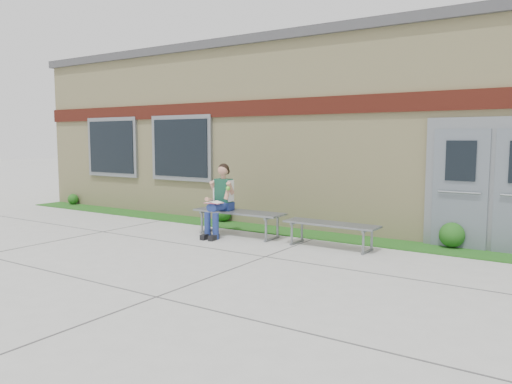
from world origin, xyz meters
The scene contains 9 objects.
ground centered at (0.00, 0.00, 0.00)m, with size 80.00×80.00×0.00m, color #9E9E99.
grass_strip centered at (0.00, 2.60, 0.01)m, with size 16.00×0.80×0.02m, color #1E4A13.
school_building centered at (0.00, 5.99, 2.10)m, with size 16.20×6.22×4.20m.
bench_left centered at (-0.40, 1.72, 0.39)m, with size 1.93×0.55×0.50m.
bench_right centered at (1.60, 1.72, 0.34)m, with size 1.72×0.50×0.45m.
girl centered at (-0.70, 1.51, 0.76)m, with size 0.53×0.86×1.44m.
shrub_west centered at (-7.14, 2.85, 0.17)m, with size 0.30×0.30×0.30m, color #1E4A13.
shrub_mid centered at (-1.64, 2.85, 0.21)m, with size 0.37×0.37×0.37m, color #1E4A13.
shrub_east centered at (3.41, 2.85, 0.24)m, with size 0.44×0.44×0.44m, color #1E4A13.
Camera 1 is at (5.28, -6.28, 1.93)m, focal length 35.00 mm.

